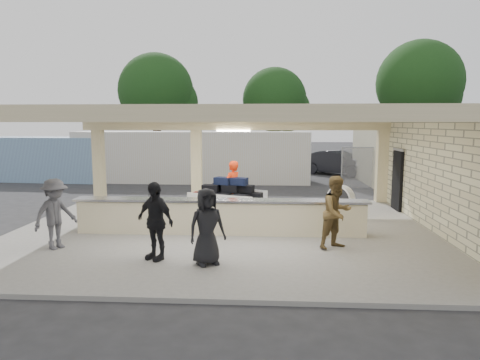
# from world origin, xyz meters

# --- Properties ---
(ground) EXTENTS (120.00, 120.00, 0.00)m
(ground) POSITION_xyz_m (0.00, 0.00, 0.00)
(ground) COLOR #262629
(ground) RESTS_ON ground
(pavilion) EXTENTS (12.01, 10.00, 3.55)m
(pavilion) POSITION_xyz_m (0.21, 0.66, 1.35)
(pavilion) COLOR slate
(pavilion) RESTS_ON ground
(baggage_counter) EXTENTS (8.20, 0.58, 0.98)m
(baggage_counter) POSITION_xyz_m (0.00, -0.50, 0.59)
(baggage_counter) COLOR beige
(baggage_counter) RESTS_ON pavilion
(luggage_cart) EXTENTS (2.60, 2.08, 1.32)m
(luggage_cart) POSITION_xyz_m (0.02, 1.63, 0.82)
(luggage_cart) COLOR white
(luggage_cart) RESTS_ON pavilion
(drum_fan) EXTENTS (0.90, 0.85, 1.03)m
(drum_fan) POSITION_xyz_m (3.76, 2.00, 0.65)
(drum_fan) COLOR white
(drum_fan) RESTS_ON pavilion
(baggage_handler) EXTENTS (0.71, 0.76, 1.85)m
(baggage_handler) POSITION_xyz_m (0.17, 1.75, 1.03)
(baggage_handler) COLOR red
(baggage_handler) RESTS_ON pavilion
(passenger_a) EXTENTS (0.94, 0.82, 1.81)m
(passenger_a) POSITION_xyz_m (3.02, -1.72, 1.00)
(passenger_a) COLOR brown
(passenger_a) RESTS_ON pavilion
(passenger_b) EXTENTS (1.09, 0.87, 1.78)m
(passenger_b) POSITION_xyz_m (-1.23, -2.84, 0.99)
(passenger_b) COLOR black
(passenger_b) RESTS_ON pavilion
(passenger_c) EXTENTS (0.91, 1.17, 1.74)m
(passenger_c) POSITION_xyz_m (-3.89, -2.18, 0.97)
(passenger_c) COLOR #444448
(passenger_c) RESTS_ON pavilion
(passenger_d) EXTENTS (0.89, 0.70, 1.69)m
(passenger_d) POSITION_xyz_m (-0.01, -3.12, 0.95)
(passenger_d) COLOR black
(passenger_d) RESTS_ON pavilion
(car_white_a) EXTENTS (6.14, 4.29, 1.60)m
(car_white_a) POSITION_xyz_m (9.28, 13.19, 0.80)
(car_white_a) COLOR silver
(car_white_a) RESTS_ON ground
(car_white_b) EXTENTS (4.92, 2.40, 1.49)m
(car_white_b) POSITION_xyz_m (12.56, 13.38, 0.74)
(car_white_b) COLOR silver
(car_white_b) RESTS_ON ground
(car_dark) EXTENTS (4.50, 3.93, 1.48)m
(car_dark) POSITION_xyz_m (5.69, 14.30, 0.74)
(car_dark) COLOR black
(car_dark) RESTS_ON ground
(container_white) EXTENTS (12.54, 2.58, 2.71)m
(container_white) POSITION_xyz_m (-2.71, 10.86, 1.36)
(container_white) COLOR silver
(container_white) RESTS_ON ground
(container_blue) EXTENTS (9.37, 2.81, 2.40)m
(container_blue) POSITION_xyz_m (-11.97, 10.81, 1.20)
(container_blue) COLOR #7DA9C8
(container_blue) RESTS_ON ground
(fence) EXTENTS (12.06, 0.06, 2.03)m
(fence) POSITION_xyz_m (11.00, 9.00, 1.05)
(fence) COLOR gray
(fence) RESTS_ON ground
(tree_left) EXTENTS (6.60, 6.30, 9.00)m
(tree_left) POSITION_xyz_m (-7.68, 24.16, 5.59)
(tree_left) COLOR #382619
(tree_left) RESTS_ON ground
(tree_mid) EXTENTS (6.00, 5.60, 8.00)m
(tree_mid) POSITION_xyz_m (2.32, 26.16, 4.96)
(tree_mid) COLOR #382619
(tree_mid) RESTS_ON ground
(tree_right) EXTENTS (7.20, 7.00, 10.00)m
(tree_right) POSITION_xyz_m (14.32, 25.16, 6.21)
(tree_right) COLOR #382619
(tree_right) RESTS_ON ground
(adjacent_building) EXTENTS (6.00, 8.00, 3.20)m
(adjacent_building) POSITION_xyz_m (9.50, 10.00, 1.60)
(adjacent_building) COLOR #BBB594
(adjacent_building) RESTS_ON ground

